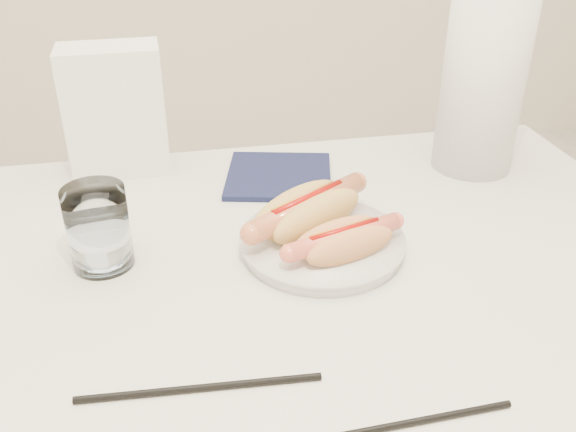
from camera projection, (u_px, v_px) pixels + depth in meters
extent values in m
cube|color=silver|center=(252.00, 290.00, 0.79)|extent=(1.20, 0.80, 0.04)
cylinder|color=silver|center=(480.00, 307.00, 1.36)|extent=(0.04, 0.04, 0.71)
cylinder|color=silver|center=(322.00, 245.00, 0.83)|extent=(0.26, 0.26, 0.02)
ellipsoid|color=#D9AA57|center=(318.00, 216.00, 0.83)|extent=(0.16, 0.12, 0.05)
ellipsoid|color=#D9AA57|center=(298.00, 206.00, 0.85)|extent=(0.16, 0.12, 0.05)
ellipsoid|color=#D9AA57|center=(308.00, 219.00, 0.84)|extent=(0.15, 0.13, 0.03)
cylinder|color=#C76F46|center=(308.00, 206.00, 0.84)|extent=(0.18, 0.13, 0.03)
cylinder|color=#990A05|center=(308.00, 198.00, 0.83)|extent=(0.11, 0.08, 0.01)
ellipsoid|color=#E49459|center=(351.00, 246.00, 0.77)|extent=(0.13, 0.07, 0.04)
ellipsoid|color=#E49459|center=(338.00, 235.00, 0.80)|extent=(0.13, 0.07, 0.04)
ellipsoid|color=#E49459|center=(344.00, 247.00, 0.79)|extent=(0.12, 0.08, 0.02)
cylinder|color=#E96652|center=(344.00, 237.00, 0.78)|extent=(0.16, 0.07, 0.02)
cylinder|color=#990A05|center=(345.00, 230.00, 0.78)|extent=(0.10, 0.04, 0.01)
cylinder|color=white|center=(98.00, 228.00, 0.78)|extent=(0.08, 0.08, 0.11)
cylinder|color=black|center=(200.00, 388.00, 0.62)|extent=(0.24, 0.02, 0.01)
cylinder|color=black|center=(403.00, 424.00, 0.58)|extent=(0.22, 0.01, 0.01)
cube|color=white|center=(115.00, 111.00, 1.00)|extent=(0.16, 0.09, 0.21)
cube|color=#111738|center=(279.00, 176.00, 1.02)|extent=(0.20, 0.20, 0.01)
cylinder|color=silver|center=(483.00, 82.00, 0.99)|extent=(0.14, 0.14, 0.29)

